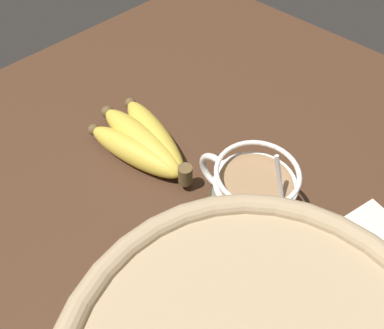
% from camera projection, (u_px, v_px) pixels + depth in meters
% --- Properties ---
extents(table, '(0.99, 0.99, 0.03)m').
position_uv_depth(table, '(214.00, 206.00, 0.53)').
color(table, '#422819').
rests_on(table, ground).
extents(coffee_mug, '(0.15, 0.10, 0.14)m').
position_uv_depth(coffee_mug, '(251.00, 201.00, 0.47)').
color(coffee_mug, white).
rests_on(coffee_mug, table).
extents(banana_bunch, '(0.21, 0.12, 0.04)m').
position_uv_depth(banana_bunch, '(143.00, 142.00, 0.56)').
color(banana_bunch, brown).
rests_on(banana_bunch, table).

